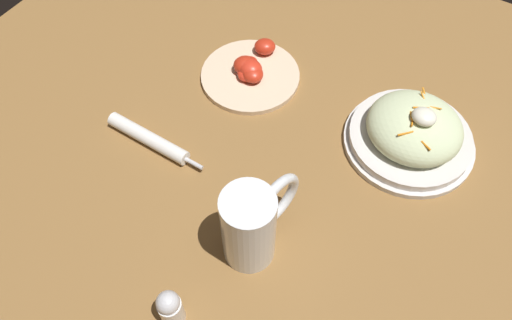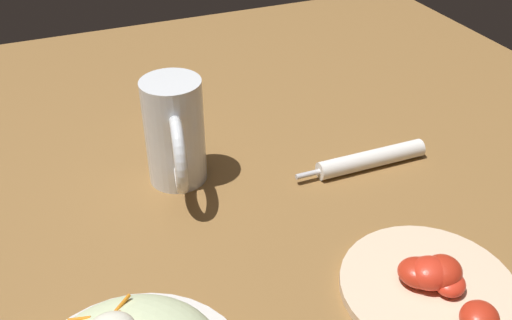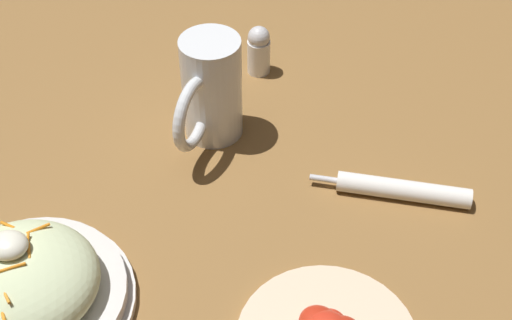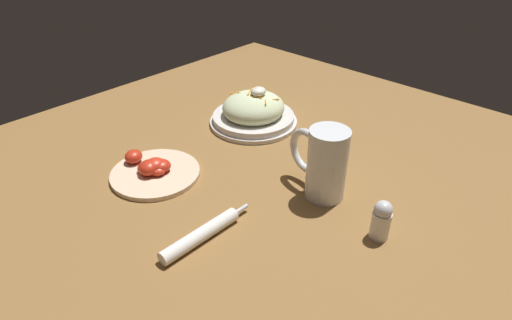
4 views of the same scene
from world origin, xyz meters
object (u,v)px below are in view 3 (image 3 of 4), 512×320
(beer_mug, at_px, (210,95))
(salad_plate, at_px, (25,288))
(napkin_roll, at_px, (402,190))
(salt_shaker, at_px, (259,50))

(beer_mug, bearing_deg, salad_plate, -112.52)
(napkin_roll, xyz_separation_m, salt_shaker, (-0.23, 0.23, 0.03))
(salad_plate, distance_m, napkin_roll, 0.47)
(napkin_roll, relative_size, salt_shaker, 2.58)
(salt_shaker, bearing_deg, napkin_roll, -45.29)
(beer_mug, distance_m, napkin_roll, 0.28)
(salad_plate, distance_m, beer_mug, 0.35)
(salad_plate, bearing_deg, salt_shaker, 70.15)
(salad_plate, height_order, napkin_roll, salad_plate)
(beer_mug, distance_m, salt_shaker, 0.16)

